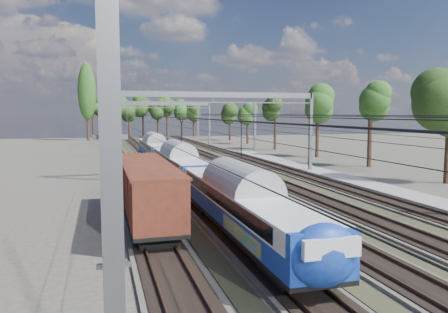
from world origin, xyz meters
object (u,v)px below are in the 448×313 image
object	(u,v)px
freight_boxcar	(147,188)
signal_near	(181,131)
signal_far	(241,133)
worker	(165,138)
emu_train	(179,160)

from	to	relation	value
freight_boxcar	signal_near	xyz separation A→B (m)	(10.21, 44.28, 1.67)
freight_boxcar	signal_near	size ratio (longest dim) A/B	2.28
signal_near	signal_far	size ratio (longest dim) A/B	0.99
freight_boxcar	signal_far	size ratio (longest dim) A/B	2.25
worker	signal_far	size ratio (longest dim) A/B	0.25
worker	signal_far	bearing A→B (deg)	173.21
worker	signal_near	xyz separation A→B (m)	(-2.39, -35.51, 3.07)
worker	signal_far	world-z (taller)	signal_far
emu_train	freight_boxcar	distance (m)	14.82
signal_far	signal_near	bearing A→B (deg)	132.01
freight_boxcar	signal_far	xyz separation A→B (m)	(16.93, 33.05, 1.71)
emu_train	signal_far	xyz separation A→B (m)	(12.43, 18.92, 1.55)
worker	signal_far	distance (m)	47.05
worker	emu_train	bearing A→B (deg)	160.89
emu_train	freight_boxcar	size ratio (longest dim) A/B	4.16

